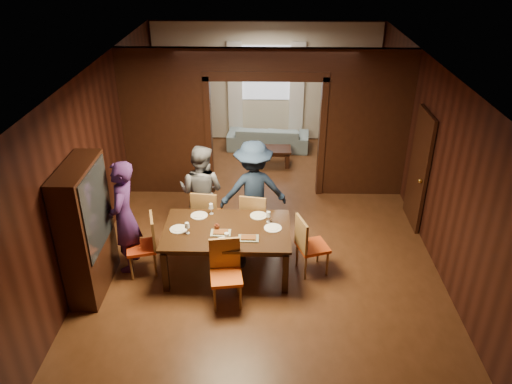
{
  "coord_description": "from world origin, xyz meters",
  "views": [
    {
      "loc": [
        0.02,
        -7.44,
        4.82
      ],
      "look_at": [
        -0.13,
        -0.4,
        1.05
      ],
      "focal_mm": 35.0,
      "sensor_mm": 36.0,
      "label": 1
    }
  ],
  "objects_px": {
    "dining_table": "(228,250)",
    "coffee_table": "(273,157)",
    "hutch": "(86,230)",
    "person_grey": "(201,192)",
    "chair_right": "(313,245)",
    "person_purple": "(124,217)",
    "person_navy": "(254,190)",
    "chair_near": "(226,275)",
    "chair_left": "(141,246)",
    "chair_far_l": "(207,214)",
    "sofa": "(268,137)",
    "chair_far_r": "(255,217)"
  },
  "relations": [
    {
      "from": "chair_near",
      "to": "hutch",
      "type": "bearing_deg",
      "value": 162.17
    },
    {
      "from": "coffee_table",
      "to": "person_grey",
      "type": "bearing_deg",
      "value": -113.22
    },
    {
      "from": "chair_left",
      "to": "chair_near",
      "type": "height_order",
      "value": "same"
    },
    {
      "from": "sofa",
      "to": "chair_far_l",
      "type": "height_order",
      "value": "chair_far_l"
    },
    {
      "from": "chair_near",
      "to": "hutch",
      "type": "height_order",
      "value": "hutch"
    },
    {
      "from": "person_navy",
      "to": "chair_left",
      "type": "relative_size",
      "value": 1.82
    },
    {
      "from": "person_navy",
      "to": "coffee_table",
      "type": "height_order",
      "value": "person_navy"
    },
    {
      "from": "person_grey",
      "to": "person_navy",
      "type": "distance_m",
      "value": 0.89
    },
    {
      "from": "person_purple",
      "to": "person_navy",
      "type": "relative_size",
      "value": 1.03
    },
    {
      "from": "person_purple",
      "to": "hutch",
      "type": "bearing_deg",
      "value": -37.95
    },
    {
      "from": "person_navy",
      "to": "sofa",
      "type": "bearing_deg",
      "value": -103.53
    },
    {
      "from": "coffee_table",
      "to": "person_navy",
      "type": "bearing_deg",
      "value": -97.11
    },
    {
      "from": "hutch",
      "to": "chair_far_l",
      "type": "bearing_deg",
      "value": 40.98
    },
    {
      "from": "dining_table",
      "to": "coffee_table",
      "type": "height_order",
      "value": "dining_table"
    },
    {
      "from": "chair_right",
      "to": "hutch",
      "type": "relative_size",
      "value": 0.48
    },
    {
      "from": "coffee_table",
      "to": "chair_near",
      "type": "distance_m",
      "value": 4.78
    },
    {
      "from": "person_grey",
      "to": "chair_right",
      "type": "bearing_deg",
      "value": 168.74
    },
    {
      "from": "chair_left",
      "to": "chair_right",
      "type": "xyz_separation_m",
      "value": [
        2.64,
        0.08,
        0.0
      ]
    },
    {
      "from": "sofa",
      "to": "coffee_table",
      "type": "distance_m",
      "value": 0.97
    },
    {
      "from": "chair_left",
      "to": "chair_far_l",
      "type": "xyz_separation_m",
      "value": [
        0.92,
        0.98,
        0.0
      ]
    },
    {
      "from": "person_purple",
      "to": "chair_far_l",
      "type": "height_order",
      "value": "person_purple"
    },
    {
      "from": "chair_far_r",
      "to": "person_grey",
      "type": "bearing_deg",
      "value": -3.51
    },
    {
      "from": "chair_far_r",
      "to": "chair_near",
      "type": "bearing_deg",
      "value": 86.96
    },
    {
      "from": "person_grey",
      "to": "chair_left",
      "type": "height_order",
      "value": "person_grey"
    },
    {
      "from": "chair_right",
      "to": "person_purple",
      "type": "bearing_deg",
      "value": 70.47
    },
    {
      "from": "person_grey",
      "to": "sofa",
      "type": "bearing_deg",
      "value": -88.18
    },
    {
      "from": "person_purple",
      "to": "sofa",
      "type": "xyz_separation_m",
      "value": [
        2.2,
        4.83,
        -0.63
      ]
    },
    {
      "from": "person_navy",
      "to": "hutch",
      "type": "height_order",
      "value": "hutch"
    },
    {
      "from": "dining_table",
      "to": "chair_far_l",
      "type": "bearing_deg",
      "value": 113.97
    },
    {
      "from": "dining_table",
      "to": "chair_right",
      "type": "bearing_deg",
      "value": 0.58
    },
    {
      "from": "dining_table",
      "to": "hutch",
      "type": "distance_m",
      "value": 2.11
    },
    {
      "from": "sofa",
      "to": "person_navy",
      "type": "bearing_deg",
      "value": 90.74
    },
    {
      "from": "person_navy",
      "to": "sofa",
      "type": "distance_m",
      "value": 3.92
    },
    {
      "from": "hutch",
      "to": "person_grey",
      "type": "bearing_deg",
      "value": 45.46
    },
    {
      "from": "chair_far_l",
      "to": "chair_right",
      "type": "bearing_deg",
      "value": 159.55
    },
    {
      "from": "dining_table",
      "to": "coffee_table",
      "type": "distance_m",
      "value": 4.03
    },
    {
      "from": "person_navy",
      "to": "dining_table",
      "type": "height_order",
      "value": "person_navy"
    },
    {
      "from": "dining_table",
      "to": "chair_right",
      "type": "height_order",
      "value": "chair_right"
    },
    {
      "from": "dining_table",
      "to": "person_purple",
      "type": "bearing_deg",
      "value": 177.14
    },
    {
      "from": "person_grey",
      "to": "chair_near",
      "type": "height_order",
      "value": "person_grey"
    },
    {
      "from": "chair_far_l",
      "to": "chair_left",
      "type": "bearing_deg",
      "value": 54.16
    },
    {
      "from": "sofa",
      "to": "chair_far_r",
      "type": "distance_m",
      "value": 4.1
    },
    {
      "from": "person_grey",
      "to": "coffee_table",
      "type": "height_order",
      "value": "person_grey"
    },
    {
      "from": "person_grey",
      "to": "hutch",
      "type": "height_order",
      "value": "hutch"
    },
    {
      "from": "dining_table",
      "to": "chair_near",
      "type": "relative_size",
      "value": 1.98
    },
    {
      "from": "dining_table",
      "to": "chair_far_l",
      "type": "height_order",
      "value": "chair_far_l"
    },
    {
      "from": "chair_near",
      "to": "chair_right",
      "type": "bearing_deg",
      "value": 23.06
    },
    {
      "from": "chair_left",
      "to": "chair_far_r",
      "type": "distance_m",
      "value": 1.95
    },
    {
      "from": "chair_left",
      "to": "hutch",
      "type": "height_order",
      "value": "hutch"
    },
    {
      "from": "person_purple",
      "to": "chair_right",
      "type": "distance_m",
      "value": 2.92
    }
  ]
}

